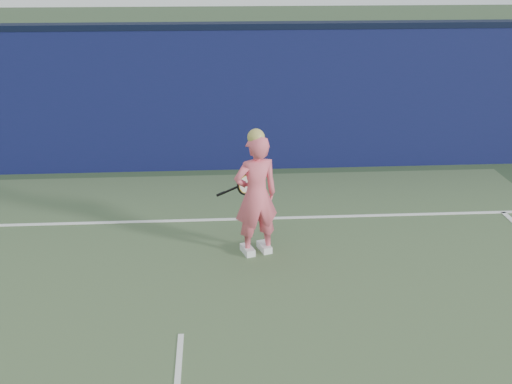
{
  "coord_description": "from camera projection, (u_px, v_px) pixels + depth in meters",
  "views": [
    {
      "loc": [
        0.41,
        -4.8,
        3.84
      ],
      "look_at": [
        0.92,
        2.9,
        0.86
      ],
      "focal_mm": 45.0,
      "sensor_mm": 36.0,
      "label": 1
    }
  ],
  "objects": [
    {
      "name": "wall_cap",
      "position": [
        189.0,
        26.0,
        10.96
      ],
      "size": [
        24.0,
        0.42,
        0.1
      ],
      "primitive_type": "cube",
      "color": "black",
      "rests_on": "backstop_wall"
    },
    {
      "name": "racket",
      "position": [
        244.0,
        185.0,
        8.68
      ],
      "size": [
        0.56,
        0.22,
        0.31
      ],
      "rotation": [
        0.0,
        0.0,
        0.22
      ],
      "color": "black",
      "rests_on": "ground"
    },
    {
      "name": "backstop_wall",
      "position": [
        191.0,
        101.0,
        11.43
      ],
      "size": [
        24.0,
        0.4,
        2.5
      ],
      "primitive_type": "cube",
      "color": "#0E143E",
      "rests_on": "ground"
    },
    {
      "name": "player",
      "position": [
        256.0,
        195.0,
        8.29
      ],
      "size": [
        0.68,
        0.55,
        1.71
      ],
      "rotation": [
        0.0,
        0.0,
        3.45
      ],
      "color": "#E95A6C",
      "rests_on": "ground"
    }
  ]
}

